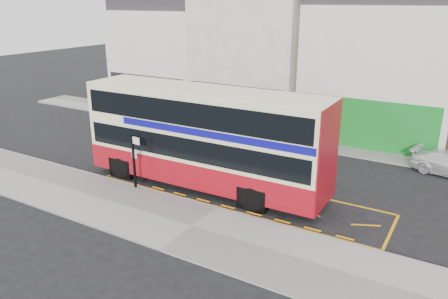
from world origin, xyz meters
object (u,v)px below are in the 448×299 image
Objects in this scene: double_decker_bus at (205,137)px; car_grey at (278,139)px; car_silver at (184,122)px; bus_stop_post at (134,156)px; street_tree_left at (118,65)px.

car_grey is at bearing 82.93° from double_decker_bus.
car_silver is at bearing 130.95° from double_decker_bus.
double_decker_bus is 7.43m from car_grey.
bus_stop_post is at bearing 168.21° from car_grey.
car_grey is (0.76, 7.14, -1.93)m from double_decker_bus.
car_silver is 0.75× the size of street_tree_left.
street_tree_left is (-12.72, 12.44, 1.88)m from bus_stop_post.
double_decker_bus reaches higher than car_grey.
car_silver is at bearing -19.00° from street_tree_left.
car_silver is 9.80m from street_tree_left.
double_decker_bus is 2.28× the size of street_tree_left.
street_tree_left is at bearing 87.12° from car_grey.
bus_stop_post is 0.50× the size of street_tree_left.
street_tree_left is at bearing 142.01° from bus_stop_post.
bus_stop_post is 0.67× the size of car_silver.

